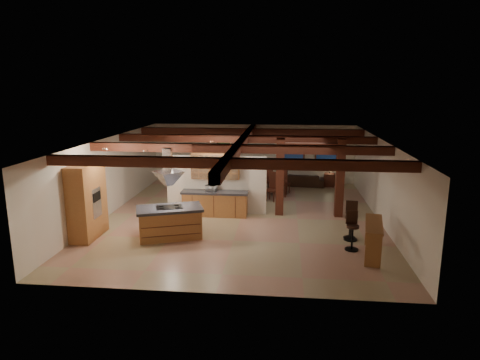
{
  "coord_description": "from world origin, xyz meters",
  "views": [
    {
      "loc": [
        1.52,
        -15.14,
        4.79
      ],
      "look_at": [
        -0.1,
        0.5,
        1.3
      ],
      "focal_mm": 32.0,
      "sensor_mm": 36.0,
      "label": 1
    }
  ],
  "objects_px": {
    "dining_table": "(264,187)",
    "bar_counter": "(373,234)",
    "kitchen_island": "(170,222)",
    "sofa": "(304,180)"
  },
  "relations": [
    {
      "from": "kitchen_island",
      "to": "dining_table",
      "type": "xyz_separation_m",
      "value": [
        2.72,
        5.76,
        -0.16
      ]
    },
    {
      "from": "kitchen_island",
      "to": "sofa",
      "type": "height_order",
      "value": "kitchen_island"
    },
    {
      "from": "sofa",
      "to": "bar_counter",
      "type": "xyz_separation_m",
      "value": [
        1.61,
        -8.63,
        0.37
      ]
    },
    {
      "from": "dining_table",
      "to": "bar_counter",
      "type": "distance_m",
      "value": 7.48
    },
    {
      "from": "dining_table",
      "to": "bar_counter",
      "type": "xyz_separation_m",
      "value": [
        3.45,
        -6.63,
        0.3
      ]
    },
    {
      "from": "kitchen_island",
      "to": "bar_counter",
      "type": "height_order",
      "value": "kitchen_island"
    },
    {
      "from": "kitchen_island",
      "to": "dining_table",
      "type": "relative_size",
      "value": 1.14
    },
    {
      "from": "kitchen_island",
      "to": "dining_table",
      "type": "distance_m",
      "value": 6.37
    },
    {
      "from": "dining_table",
      "to": "bar_counter",
      "type": "height_order",
      "value": "bar_counter"
    },
    {
      "from": "sofa",
      "to": "bar_counter",
      "type": "distance_m",
      "value": 8.78
    }
  ]
}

